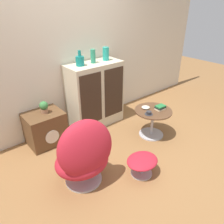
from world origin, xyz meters
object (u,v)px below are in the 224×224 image
Objects in this scene: vase_leftmost at (80,60)px; potted_plant at (44,107)px; coffee_table at (152,119)px; bowl at (146,107)px; teacup at (149,113)px; vase_inner_left at (93,56)px; sideboard at (95,95)px; egg_chair at (84,155)px; book_stack at (160,108)px; ottoman at (142,162)px; tv_console at (45,128)px; vase_inner_right at (106,54)px.

vase_leftmost reaches higher than potted_plant.
coffee_table is 1.74m from potted_plant.
bowl is (-0.04, 0.13, 0.19)m from coffee_table.
coffee_table is at bearing -70.91° from bowl.
teacup is 0.95× the size of bowl.
sideboard is at bearing -29.80° from vase_inner_left.
vase_inner_left is (-0.49, 0.94, 0.94)m from coffee_table.
egg_chair is at bearing -131.10° from sideboard.
book_stack is (0.59, -1.00, -0.74)m from vase_inner_left.
bowl is at bearing -49.58° from vase_leftmost.
coffee_table is 0.25m from teacup.
vase_inner_left reaches higher than ottoman.
bowl is at bearing -29.94° from tv_console.
potted_plant is (-0.94, 0.00, -0.62)m from vase_inner_left.
vase_inner_right is at bearing 93.55° from teacup.
sideboard reaches higher than tv_console.
bowl is (0.77, 0.67, 0.30)m from ottoman.
ottoman is (0.65, -1.48, -0.07)m from tv_console.
egg_chair is at bearing -92.19° from potted_plant.
vase_inner_left is (0.97, -0.00, 0.98)m from tv_console.
vase_inner_left is (0.98, 1.14, 0.81)m from egg_chair.
sideboard reaches higher than potted_plant.
vase_leftmost is (-0.74, 0.94, 0.91)m from coffee_table.
bowl is at bearing 109.09° from coffee_table.
vase_leftmost is 0.25m from vase_inner_left.
vase_inner_left reaches higher than book_stack.
book_stack reaches higher than teacup.
vase_inner_right reaches higher than sideboard.
sideboard is 5.15× the size of vase_inner_right.
vase_inner_right is 1.28m from book_stack.
bowl is (0.44, -0.81, -0.08)m from sideboard.
coffee_table is (0.81, 0.54, 0.11)m from ottoman.
sideboard is 0.73m from vase_inner_right.
sideboard is 6.00× the size of potted_plant.
potted_plant is at bearing 112.59° from ottoman.
teacup is at bearing -72.03° from sideboard.
sideboard is 0.92m from bowl.
teacup is (1.27, -0.99, -0.14)m from potted_plant.
book_stack reaches higher than ottoman.
sideboard reaches higher than bowl.
egg_chair is at bearing -130.81° from vase_inner_left.
book_stack is at bearing -71.68° from vase_inner_right.
teacup reaches higher than bowl.
vase_inner_right is 1.71× the size of teacup.
sideboard is at bearing 117.05° from coffee_table.
tv_console is at bearing -178.65° from potted_plant.
vase_leftmost is 1.27× the size of potted_plant.
vase_inner_left reaches higher than egg_chair.
egg_chair is 1.87m from vase_inner_right.
ottoman is 0.87m from teacup.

